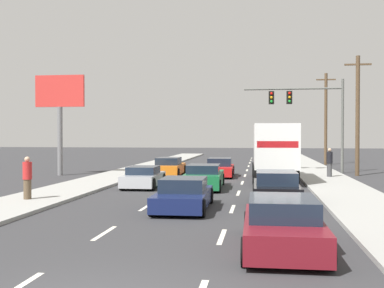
% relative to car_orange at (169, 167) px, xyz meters
% --- Properties ---
extents(ground_plane, '(140.00, 140.00, 0.00)m').
position_rel_car_orange_xyz_m(ground_plane, '(3.51, 0.02, -0.58)').
color(ground_plane, '#333335').
extents(sidewalk_right, '(3.15, 80.00, 0.14)m').
position_rel_car_orange_xyz_m(sidewalk_right, '(10.33, -4.98, -0.51)').
color(sidewalk_right, '#9E9E99').
rests_on(sidewalk_right, ground_plane).
extents(sidewalk_left, '(3.15, 80.00, 0.14)m').
position_rel_car_orange_xyz_m(sidewalk_left, '(-3.32, -4.98, -0.51)').
color(sidewalk_left, '#9E9E99').
rests_on(sidewalk_left, ground_plane).
extents(lane_markings, '(3.54, 57.00, 0.01)m').
position_rel_car_orange_xyz_m(lane_markings, '(3.51, -1.63, -0.58)').
color(lane_markings, silver).
rests_on(lane_markings, ground_plane).
extents(car_orange, '(1.94, 4.34, 1.28)m').
position_rel_car_orange_xyz_m(car_orange, '(0.00, 0.00, 0.00)').
color(car_orange, orange).
rests_on(car_orange, ground_plane).
extents(car_silver, '(1.91, 4.10, 1.14)m').
position_rel_car_orange_xyz_m(car_silver, '(0.00, -7.29, -0.05)').
color(car_silver, '#B7BABF').
rests_on(car_silver, ground_plane).
extents(car_red, '(1.97, 4.30, 1.27)m').
position_rel_car_orange_xyz_m(car_red, '(3.54, -0.21, -0.02)').
color(car_red, red).
rests_on(car_red, ground_plane).
extents(car_green, '(2.08, 4.74, 1.28)m').
position_rel_car_orange_xyz_m(car_green, '(3.32, -7.40, 0.01)').
color(car_green, '#196B38').
rests_on(car_green, ground_plane).
extents(car_navy, '(2.03, 4.50, 1.21)m').
position_rel_car_orange_xyz_m(car_navy, '(3.37, -14.49, -0.04)').
color(car_navy, '#141E4C').
rests_on(car_navy, ground_plane).
extents(box_truck, '(2.74, 8.15, 3.46)m').
position_rel_car_orange_xyz_m(box_truck, '(7.08, -2.87, 1.42)').
color(box_truck, white).
rests_on(box_truck, ground_plane).
extents(car_black, '(2.00, 4.48, 1.34)m').
position_rel_car_orange_xyz_m(car_black, '(6.91, -12.27, 0.03)').
color(car_black, black).
rests_on(car_black, ground_plane).
extents(car_maroon, '(2.01, 4.55, 1.29)m').
position_rel_car_orange_xyz_m(car_maroon, '(6.82, -20.34, 0.01)').
color(car_maroon, maroon).
rests_on(car_maroon, ground_plane).
extents(traffic_signal_mast, '(7.32, 0.69, 6.95)m').
position_rel_car_orange_xyz_m(traffic_signal_mast, '(9.28, 3.90, 4.47)').
color(traffic_signal_mast, '#595B56').
rests_on(traffic_signal_mast, ground_plane).
extents(utility_pole_mid, '(1.80, 0.28, 8.29)m').
position_rel_car_orange_xyz_m(utility_pole_mid, '(12.90, 1.81, 3.70)').
color(utility_pole_mid, brown).
rests_on(utility_pole_mid, ground_plane).
extents(utility_pole_far, '(1.80, 0.28, 8.64)m').
position_rel_car_orange_xyz_m(utility_pole_far, '(12.37, 13.89, 3.87)').
color(utility_pole_far, brown).
rests_on(utility_pole_far, ground_plane).
extents(roadside_billboard, '(3.54, 0.36, 7.00)m').
position_rel_car_orange_xyz_m(roadside_billboard, '(-7.62, -0.77, 4.32)').
color(roadside_billboard, slate).
rests_on(roadside_billboard, ground_plane).
extents(pedestrian_near_corner, '(0.38, 0.38, 1.79)m').
position_rel_car_orange_xyz_m(pedestrian_near_corner, '(-3.42, -13.61, 0.45)').
color(pedestrian_near_corner, brown).
rests_on(pedestrian_near_corner, sidewalk_left).
extents(pedestrian_mid_block, '(0.38, 0.38, 1.84)m').
position_rel_car_orange_xyz_m(pedestrian_mid_block, '(10.67, -0.84, 0.48)').
color(pedestrian_mid_block, '#3F3F42').
rests_on(pedestrian_mid_block, sidewalk_right).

